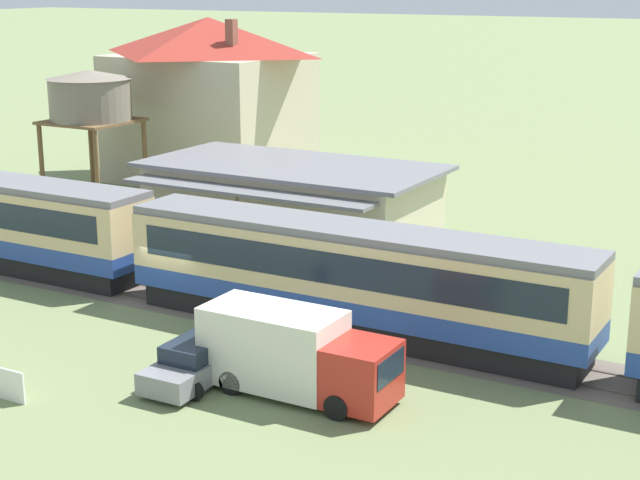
{
  "coord_description": "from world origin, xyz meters",
  "views": [
    {
      "loc": [
        23.4,
        -29.87,
        12.85
      ],
      "look_at": [
        4.57,
        3.58,
        2.54
      ],
      "focal_mm": 55.0,
      "sensor_mm": 36.0,
      "label": 1
    }
  ],
  "objects_px": {
    "station_building": "(292,203)",
    "delivery_truck_red": "(294,353)",
    "passenger_train": "(359,275)",
    "water_tower": "(90,97)",
    "station_house_red_roof": "(210,97)",
    "parked_car_grey": "(200,361)"
  },
  "relations": [
    {
      "from": "water_tower",
      "to": "delivery_truck_red",
      "type": "distance_m",
      "value": 31.38
    },
    {
      "from": "passenger_train",
      "to": "parked_car_grey",
      "type": "bearing_deg",
      "value": -111.55
    },
    {
      "from": "water_tower",
      "to": "delivery_truck_red",
      "type": "height_order",
      "value": "water_tower"
    },
    {
      "from": "station_house_red_roof",
      "to": "water_tower",
      "type": "relative_size",
      "value": 1.55
    },
    {
      "from": "station_building",
      "to": "parked_car_grey",
      "type": "xyz_separation_m",
      "value": [
        6.28,
        -16.35,
        -1.35
      ]
    },
    {
      "from": "passenger_train",
      "to": "delivery_truck_red",
      "type": "bearing_deg",
      "value": -83.01
    },
    {
      "from": "station_building",
      "to": "parked_car_grey",
      "type": "distance_m",
      "value": 17.56
    },
    {
      "from": "passenger_train",
      "to": "station_house_red_roof",
      "type": "bearing_deg",
      "value": 135.62
    },
    {
      "from": "water_tower",
      "to": "delivery_truck_red",
      "type": "bearing_deg",
      "value": -36.68
    },
    {
      "from": "passenger_train",
      "to": "delivery_truck_red",
      "type": "height_order",
      "value": "passenger_train"
    },
    {
      "from": "station_building",
      "to": "delivery_truck_red",
      "type": "distance_m",
      "value": 18.43
    },
    {
      "from": "water_tower",
      "to": "parked_car_grey",
      "type": "relative_size",
      "value": 1.63
    },
    {
      "from": "passenger_train",
      "to": "delivery_truck_red",
      "type": "distance_m",
      "value": 5.95
    },
    {
      "from": "parked_car_grey",
      "to": "delivery_truck_red",
      "type": "bearing_deg",
      "value": -80.88
    },
    {
      "from": "water_tower",
      "to": "delivery_truck_red",
      "type": "relative_size",
      "value": 1.2
    },
    {
      "from": "parked_car_grey",
      "to": "passenger_train",
      "type": "bearing_deg",
      "value": -22.55
    },
    {
      "from": "station_building",
      "to": "station_house_red_roof",
      "type": "distance_m",
      "value": 17.68
    },
    {
      "from": "passenger_train",
      "to": "water_tower",
      "type": "distance_m",
      "value": 27.56
    },
    {
      "from": "station_building",
      "to": "delivery_truck_red",
      "type": "xyz_separation_m",
      "value": [
        9.53,
        -15.77,
        -0.65
      ]
    },
    {
      "from": "parked_car_grey",
      "to": "delivery_truck_red",
      "type": "distance_m",
      "value": 3.38
    },
    {
      "from": "station_house_red_roof",
      "to": "passenger_train",
      "type": "bearing_deg",
      "value": -44.38
    },
    {
      "from": "delivery_truck_red",
      "to": "water_tower",
      "type": "bearing_deg",
      "value": 143.32
    }
  ]
}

